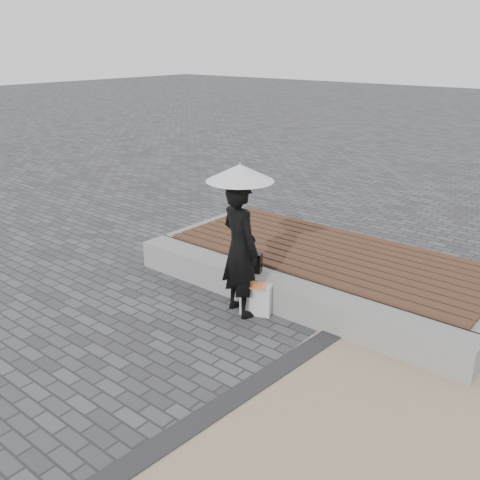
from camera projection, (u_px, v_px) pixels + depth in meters
The scene contains 10 objects.
ground at pixel (199, 359), 5.97m from camera, with size 80.00×80.00×0.00m, color #4F4F54.
edging_band at pixel (220, 408), 5.16m from camera, with size 0.25×5.20×0.04m, color #2A2A2D.
seating_ledge at pixel (283, 294), 7.06m from camera, with size 5.00×0.45×0.40m, color gray.
timber_platform at pixel (330, 267), 7.93m from camera, with size 5.00×2.00×0.40m, color gray.
timber_decking at pixel (331, 253), 7.85m from camera, with size 4.60×2.00×0.04m, color brown, non-canonical shape.
woman at pixel (240, 249), 6.73m from camera, with size 0.64×0.42×1.76m, color black.
parasol at pixel (240, 173), 6.39m from camera, with size 0.83×0.83×1.06m.
handbag at pixel (248, 262), 7.24m from camera, with size 0.38×0.13×0.27m, color black.
canvas_tote at pixel (256, 299), 6.91m from camera, with size 0.40×0.17×0.42m, color silver.
magazine at pixel (254, 285), 6.80m from camera, with size 0.31×0.23×0.01m, color #FC3046.
Camera 1 is at (3.62, -3.68, 3.32)m, focal length 40.23 mm.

